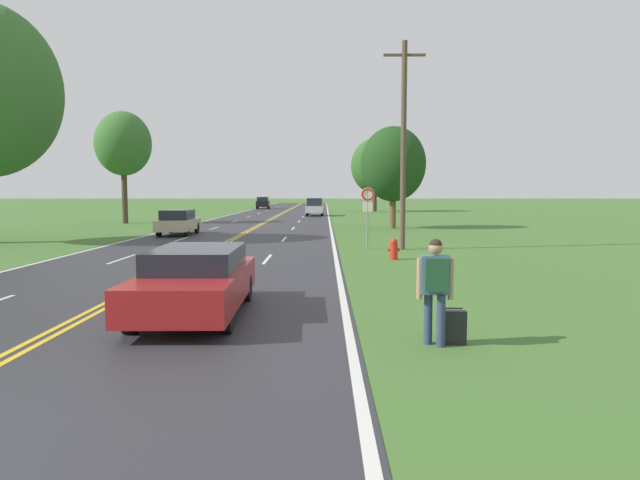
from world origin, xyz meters
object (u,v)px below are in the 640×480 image
Objects in this scene: tree_right_cluster at (123,144)px; car_red_sedan_nearest at (196,280)px; fire_hydrant at (394,249)px; car_silver_suv_mid_near at (315,206)px; car_black_suv_mid_far at (263,203)px; hitchhiker_person at (435,281)px; traffic_sign at (368,203)px; tree_left_verge at (393,164)px; car_champagne_sedan_approaching at (178,222)px; tree_behind_sign at (375,166)px; suitcase at (453,327)px.

tree_right_cluster is 36.59m from car_red_sedan_nearest.
fire_hydrant is 30.88m from tree_right_cluster.
car_black_suv_mid_far is at bearing -160.12° from car_silver_suv_mid_near.
hitchhiker_person is 75.26m from car_black_suv_mid_far.
fire_hydrant is 0.29× the size of traffic_sign.
tree_left_verge is at bearing 83.34° from fire_hydrant.
car_silver_suv_mid_near is at bearing 94.80° from traffic_sign.
tree_right_cluster is 15.07m from car_champagne_sedan_approaching.
tree_right_cluster is at bearing -129.27° from tree_behind_sign.
traffic_sign is at bearing -171.22° from car_black_suv_mid_far.
tree_left_verge is at bearing 17.17° from car_silver_suv_mid_near.
hitchhiker_person is 2.21× the size of fire_hydrant.
tree_behind_sign reaches higher than car_red_sedan_nearest.
traffic_sign reaches higher than car_silver_suv_mid_near.
car_black_suv_mid_far is (-10.92, 58.54, -1.14)m from traffic_sign.
car_black_suv_mid_far is (-13.75, 44.22, -3.49)m from tree_left_verge.
traffic_sign is (-0.24, 15.82, 1.77)m from suitcase.
tree_right_cluster is at bearing -44.40° from car_silver_suv_mid_near.
tree_behind_sign reaches higher than hitchhiker_person.
fire_hydrant is 0.20× the size of car_black_suv_mid_far.
car_red_sedan_nearest is (13.24, -33.66, -5.55)m from tree_right_cluster.
car_silver_suv_mid_near is (-5.74, 20.27, -3.43)m from tree_left_verge.
fire_hydrant reaches higher than suitcase.
traffic_sign is 59.56m from car_black_suv_mid_far.
car_silver_suv_mid_near is (-2.91, 34.59, -1.08)m from traffic_sign.
tree_left_verge reaches higher than car_champagne_sedan_approaching.
car_black_suv_mid_far reaches higher than suitcase.
hitchhiker_person is 0.19× the size of tree_behind_sign.
car_black_suv_mid_far is (-11.16, 74.36, 0.64)m from suitcase.
hitchhiker_person is 50.60m from car_silver_suv_mid_near.
car_red_sedan_nearest reaches higher than suitcase.
tree_left_verge reaches higher than suitcase.
fire_hydrant is 0.16× the size of car_red_sedan_nearest.
tree_right_cluster is 2.00× the size of car_champagne_sedan_approaching.
tree_left_verge is at bearing -0.94° from hitchhiker_person.
car_champagne_sedan_approaching reaches higher than suitcase.
suitcase is at bearing -92.23° from fire_hydrant.
tree_left_verge reaches higher than traffic_sign.
suitcase is 0.14× the size of car_silver_suv_mid_near.
tree_behind_sign is 1.87× the size of car_red_sedan_nearest.
hitchhiker_person is 0.65× the size of traffic_sign.
tree_right_cluster reaches higher than car_champagne_sedan_approaching.
car_red_sedan_nearest is (-4.48, 2.37, -0.36)m from hitchhiker_person.
suitcase is at bearing -65.93° from hitchhiker_person.
fire_hydrant is at bearing 150.28° from car_red_sedan_nearest.
tree_left_verge is 1.54× the size of car_silver_suv_mid_near.
tree_left_verge reaches higher than car_silver_suv_mid_near.
car_black_suv_mid_far is (-0.43, 50.42, 0.16)m from car_champagne_sedan_approaching.
car_black_suv_mid_far reaches higher than car_red_sedan_nearest.
tree_behind_sign is (4.46, 47.31, 3.68)m from traffic_sign.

